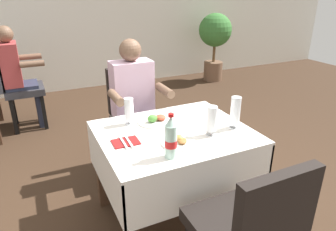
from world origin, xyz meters
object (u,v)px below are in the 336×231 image
object	(u,v)px
beer_glass_left	(235,113)
background_patron	(17,73)
plate_near_camera	(179,142)
plate_far_diner	(155,120)
chair_near_camera_side	(247,229)
beer_glass_right	(212,121)
potted_plant_corner	(215,37)
seated_diner_far	(135,102)
cola_bottle_primary	(171,139)
chair_far_diner_seat	(135,114)
background_chair_right	(16,86)
beer_glass_middle	(129,111)
napkin_cutlery_set	(126,142)
main_dining_table	(174,153)

from	to	relation	value
beer_glass_left	background_patron	distance (m)	2.78
plate_near_camera	plate_far_diner	distance (m)	0.37
chair_near_camera_side	plate_far_diner	distance (m)	1.04
beer_glass_right	background_patron	size ratio (longest dim) A/B	0.17
chair_near_camera_side	potted_plant_corner	bearing A→B (deg)	58.87
seated_diner_far	background_patron	size ratio (longest dim) A/B	1.00
cola_bottle_primary	chair_far_diner_seat	bearing A→B (deg)	81.25
potted_plant_corner	seated_diner_far	bearing A→B (deg)	-135.32
background_chair_right	seated_diner_far	bearing A→B (deg)	-58.09
chair_far_diner_seat	plate_far_diner	world-z (taller)	chair_far_diner_seat
beer_glass_left	seated_diner_far	bearing A→B (deg)	117.64
plate_far_diner	potted_plant_corner	world-z (taller)	potted_plant_corner
plate_far_diner	beer_glass_left	xyz separation A→B (m)	(0.47, -0.33, 0.10)
beer_glass_left	cola_bottle_primary	bearing A→B (deg)	-163.57
beer_glass_middle	chair_near_camera_side	bearing A→B (deg)	-77.27
beer_glass_left	cola_bottle_primary	xyz separation A→B (m)	(-0.58, -0.17, 0.01)
chair_far_diner_seat	potted_plant_corner	world-z (taller)	potted_plant_corner
chair_near_camera_side	napkin_cutlery_set	world-z (taller)	chair_near_camera_side
cola_bottle_primary	background_chair_right	distance (m)	2.73
chair_near_camera_side	cola_bottle_primary	size ratio (longest dim) A/B	3.47
beer_glass_left	beer_glass_middle	distance (m)	0.75
plate_near_camera	beer_glass_middle	bearing A→B (deg)	113.96
chair_far_diner_seat	potted_plant_corner	bearing A→B (deg)	43.79
main_dining_table	chair_far_diner_seat	size ratio (longest dim) A/B	1.07
background_chair_right	beer_glass_left	bearing A→B (deg)	-59.55
chair_near_camera_side	beer_glass_middle	bearing A→B (deg)	102.73
beer_glass_middle	napkin_cutlery_set	bearing A→B (deg)	-113.76
beer_glass_middle	potted_plant_corner	xyz separation A→B (m)	(2.60, 2.84, -0.03)
napkin_cutlery_set	main_dining_table	bearing A→B (deg)	3.16
napkin_cutlery_set	background_patron	world-z (taller)	background_patron
background_patron	chair_near_camera_side	bearing A→B (deg)	-72.74
chair_far_diner_seat	napkin_cutlery_set	world-z (taller)	chair_far_diner_seat
main_dining_table	cola_bottle_primary	size ratio (longest dim) A/B	3.71
beer_glass_left	chair_far_diner_seat	bearing A→B (deg)	113.03
plate_far_diner	beer_glass_left	bearing A→B (deg)	-35.39
napkin_cutlery_set	potted_plant_corner	distance (m)	4.12
beer_glass_middle	cola_bottle_primary	size ratio (longest dim) A/B	0.71
chair_far_diner_seat	plate_near_camera	xyz separation A→B (m)	(-0.05, -1.00, 0.19)
plate_far_diner	beer_glass_left	world-z (taller)	beer_glass_left
potted_plant_corner	napkin_cutlery_set	bearing A→B (deg)	-131.21
beer_glass_left	beer_glass_right	world-z (taller)	beer_glass_left
plate_near_camera	beer_glass_left	size ratio (longest dim) A/B	0.96
chair_near_camera_side	plate_near_camera	size ratio (longest dim) A/B	4.37
plate_far_diner	napkin_cutlery_set	xyz separation A→B (m)	(-0.30, -0.21, -0.01)
chair_far_diner_seat	seated_diner_far	bearing A→B (deg)	-108.96
plate_near_camera	napkin_cutlery_set	bearing A→B (deg)	152.66
beer_glass_middle	background_chair_right	distance (m)	2.19
background_chair_right	potted_plant_corner	world-z (taller)	potted_plant_corner
beer_glass_left	beer_glass_middle	size ratio (longest dim) A/B	1.17
beer_glass_right	plate_far_diner	bearing A→B (deg)	125.50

